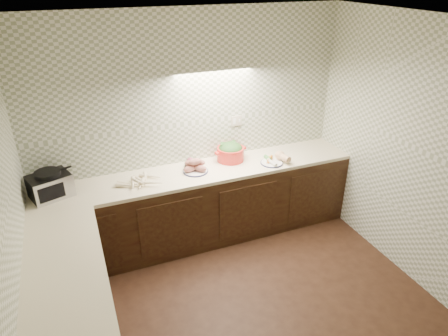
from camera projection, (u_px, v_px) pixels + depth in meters
name	position (u px, v px, depth m)	size (l,w,h in m)	color
room	(267.00, 169.00, 2.90)	(3.60, 3.60, 2.60)	black
counter	(163.00, 262.00, 3.76)	(3.60, 3.60, 0.90)	black
toaster_oven	(50.00, 185.00, 3.92)	(0.45, 0.40, 0.27)	black
parsnip_pile	(140.00, 182.00, 4.17)	(0.44, 0.40, 0.08)	beige
sweet_potato_plate	(195.00, 167.00, 4.43)	(0.29, 0.28, 0.16)	#15173D
onion_bowl	(191.00, 164.00, 4.53)	(0.16, 0.16, 0.12)	black
dutch_oven	(231.00, 152.00, 4.67)	(0.39, 0.35, 0.22)	red
veg_plate	(275.00, 158.00, 4.65)	(0.32, 0.29, 0.12)	#15173D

